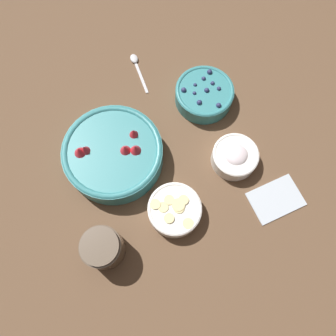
{
  "coord_description": "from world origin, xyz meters",
  "views": [
    {
      "loc": [
        0.15,
        0.29,
        0.81
      ],
      "look_at": [
        0.02,
        0.05,
        0.04
      ],
      "focal_mm": 35.0,
      "sensor_mm": 36.0,
      "label": 1
    }
  ],
  "objects": [
    {
      "name": "bowl_strawberries",
      "position": [
        0.13,
        -0.05,
        0.04
      ],
      "size": [
        0.25,
        0.25,
        0.09
      ],
      "color": "teal",
      "rests_on": "ground_plane"
    },
    {
      "name": "ground_plane",
      "position": [
        0.0,
        0.0,
        0.0
      ],
      "size": [
        4.0,
        4.0,
        0.0
      ],
      "primitive_type": "plane",
      "color": "brown"
    },
    {
      "name": "bowl_cream",
      "position": [
        -0.15,
        0.09,
        0.03
      ],
      "size": [
        0.12,
        0.12,
        0.06
      ],
      "color": "white",
      "rests_on": "ground_plane"
    },
    {
      "name": "jar_chocolate",
      "position": [
        0.24,
        0.16,
        0.04
      ],
      "size": [
        0.09,
        0.09,
        0.1
      ],
      "color": "brown",
      "rests_on": "ground_plane"
    },
    {
      "name": "spoon",
      "position": [
        -0.04,
        -0.29,
        0.0
      ],
      "size": [
        0.03,
        0.14,
        0.01
      ],
      "color": "silver",
      "rests_on": "ground_plane"
    },
    {
      "name": "bowl_bananas",
      "position": [
        0.06,
        0.15,
        0.03
      ],
      "size": [
        0.13,
        0.13,
        0.05
      ],
      "color": "white",
      "rests_on": "ground_plane"
    },
    {
      "name": "bowl_blueberries",
      "position": [
        -0.16,
        -0.1,
        0.03
      ],
      "size": [
        0.16,
        0.16,
        0.06
      ],
      "color": "teal",
      "rests_on": "ground_plane"
    },
    {
      "name": "napkin",
      "position": [
        -0.19,
        0.23,
        0.0
      ],
      "size": [
        0.13,
        0.1,
        0.01
      ],
      "color": "#B2BCC6",
      "rests_on": "ground_plane"
    }
  ]
}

